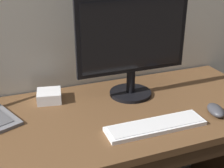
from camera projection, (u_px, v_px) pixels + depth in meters
desk at (93, 161)px, 1.43m from camera, size 1.75×0.68×0.79m
external_monitor at (133, 45)px, 1.43m from camera, size 0.54×0.21×0.49m
wired_keyboard at (156, 126)px, 1.26m from camera, size 0.42×0.12×0.02m
computer_mouse at (216, 110)px, 1.35m from camera, size 0.09×0.13×0.04m
external_drive_box at (49, 96)px, 1.47m from camera, size 0.13×0.13×0.05m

